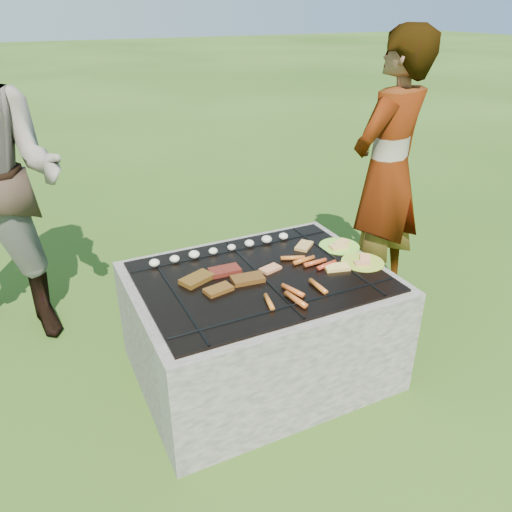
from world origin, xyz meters
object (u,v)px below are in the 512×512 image
at_px(fire_pit, 260,328).
at_px(cook, 388,172).
at_px(plate_near, 363,263).
at_px(plate_far, 339,247).

xyz_separation_m(fire_pit, cook, (1.14, 0.44, 0.60)).
height_order(fire_pit, cook, cook).
xyz_separation_m(plate_near, cook, (0.58, 0.55, 0.27)).
bearing_deg(plate_far, plate_near, -89.79).
bearing_deg(plate_near, cook, 43.69).
height_order(fire_pit, plate_far, plate_far).
xyz_separation_m(fire_pit, plate_far, (0.56, 0.11, 0.33)).
bearing_deg(plate_near, fire_pit, 168.73).
bearing_deg(cook, plate_near, 24.38).
bearing_deg(plate_near, plate_far, 90.21).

